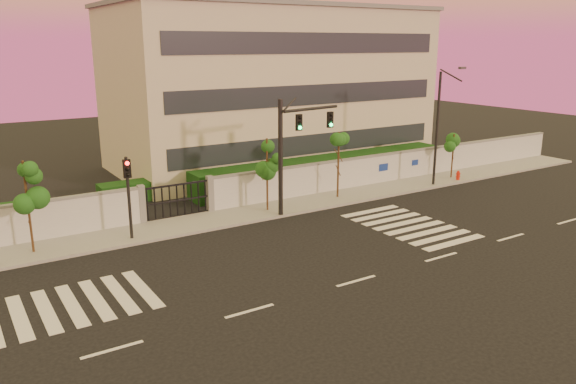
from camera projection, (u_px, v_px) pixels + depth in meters
name	position (u px, v px, depth m)	size (l,w,h in m)	color
ground	(356.00, 281.00, 23.13)	(120.00, 120.00, 0.00)	black
sidewalk	(238.00, 215.00, 31.68)	(60.00, 3.00, 0.15)	gray
perimeter_wall	(227.00, 192.00, 32.70)	(60.00, 0.36, 2.20)	#B4B7BB
hedge_row	(223.00, 185.00, 35.55)	(41.00, 4.25, 1.80)	#11340F
institutional_building	(270.00, 87.00, 44.14)	(24.40, 12.40, 12.25)	beige
road_markings	(276.00, 260.00, 25.37)	(57.00, 7.62, 0.02)	silver
street_tree_c	(26.00, 186.00, 25.21)	(1.34, 1.07, 4.45)	#382314
street_tree_d	(267.00, 158.00, 31.76)	(1.38, 1.10, 4.33)	#382314
street_tree_e	(339.00, 150.00, 34.52)	(1.52, 1.21, 4.25)	#382314
street_tree_f	(453.00, 146.00, 39.80)	(1.33, 1.06, 3.29)	#382314
traffic_signal_main	(293.00, 143.00, 31.00)	(4.16, 0.86, 6.60)	black
traffic_signal_secondary	(128.00, 188.00, 27.14)	(0.33, 0.33, 4.24)	black
streetlight_east	(439.00, 123.00, 37.15)	(0.48, 1.94, 8.07)	black
fire_hydrant	(458.00, 176.00, 39.58)	(0.32, 0.30, 0.81)	red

